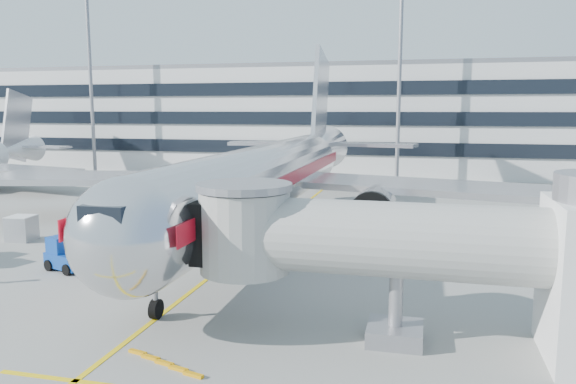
% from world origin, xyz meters
% --- Properties ---
extents(ground, '(180.00, 180.00, 0.00)m').
position_xyz_m(ground, '(0.00, 0.00, 0.00)').
color(ground, gray).
rests_on(ground, ground).
extents(lead_in_line, '(0.25, 70.00, 0.01)m').
position_xyz_m(lead_in_line, '(0.00, 10.00, 0.01)').
color(lead_in_line, yellow).
rests_on(lead_in_line, ground).
extents(stop_bar, '(6.00, 0.25, 0.01)m').
position_xyz_m(stop_bar, '(0.00, -14.00, 0.01)').
color(stop_bar, yellow).
rests_on(stop_bar, ground).
extents(main_jet, '(50.95, 48.70, 16.06)m').
position_xyz_m(main_jet, '(0.00, 11.72, 4.23)').
color(main_jet, silver).
rests_on(main_jet, ground).
extents(jet_bridge, '(17.80, 4.50, 7.00)m').
position_xyz_m(jet_bridge, '(12.18, -8.00, 3.87)').
color(jet_bridge, silver).
rests_on(jet_bridge, ground).
extents(terminal, '(150.00, 24.25, 15.60)m').
position_xyz_m(terminal, '(0.00, 57.95, 7.80)').
color(terminal, silver).
rests_on(terminal, ground).
extents(light_mast_west, '(2.40, 1.20, 25.45)m').
position_xyz_m(light_mast_west, '(-35.00, 42.00, 14.88)').
color(light_mast_west, gray).
rests_on(light_mast_west, ground).
extents(light_mast_centre, '(2.40, 1.20, 25.45)m').
position_xyz_m(light_mast_centre, '(8.00, 42.00, 14.88)').
color(light_mast_centre, gray).
rests_on(light_mast_centre, ground).
extents(belt_loader, '(4.54, 2.41, 2.12)m').
position_xyz_m(belt_loader, '(-8.26, 2.28, 0.60)').
color(belt_loader, orange).
rests_on(belt_loader, ground).
extents(baggage_tug, '(2.94, 2.34, 1.95)m').
position_xyz_m(baggage_tug, '(-8.65, -2.15, 0.85)').
color(baggage_tug, navy).
rests_on(baggage_tug, ground).
extents(cargo_container_right, '(1.85, 1.85, 1.79)m').
position_xyz_m(cargo_container_right, '(-16.23, 3.46, 0.90)').
color(cargo_container_right, '#AFB1B6').
rests_on(cargo_container_right, ground).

